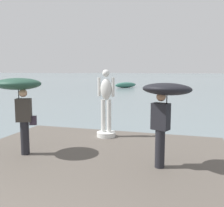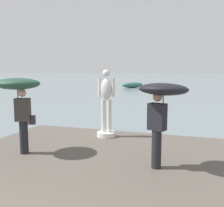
% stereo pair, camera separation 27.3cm
% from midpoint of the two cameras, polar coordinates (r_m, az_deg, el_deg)
% --- Properties ---
extents(ground_plane, '(400.00, 400.00, 0.00)m').
position_cam_midpoint_polar(ground_plane, '(41.23, 15.03, 3.36)').
color(ground_plane, slate).
extents(statue_white_figure, '(0.63, 0.63, 2.23)m').
position_cam_midpoint_polar(statue_white_figure, '(8.65, -0.33, -1.00)').
color(statue_white_figure, silver).
rests_on(statue_white_figure, pier).
extents(onlooker_left, '(1.52, 1.52, 2.02)m').
position_cam_midpoint_polar(onlooker_left, '(7.20, -18.64, 2.51)').
color(onlooker_left, black).
rests_on(onlooker_left, pier).
extents(onlooker_right, '(1.40, 1.41, 1.96)m').
position_cam_midpoint_polar(onlooker_right, '(5.85, 12.11, 0.89)').
color(onlooker_right, black).
rests_on(onlooker_right, pier).
extents(boat_mid, '(3.11, 3.88, 0.81)m').
position_cam_midpoint_polar(boat_mid, '(39.73, 4.71, 4.04)').
color(boat_mid, '#336B5B').
rests_on(boat_mid, ground).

